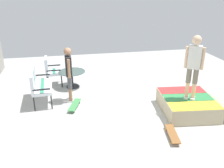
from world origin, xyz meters
name	(u,v)px	position (x,y,z in m)	size (l,w,h in m)	color
ground_plane	(115,109)	(0.00, 0.00, -0.05)	(12.00, 12.00, 0.10)	#B2B2AD
skate_ramp	(188,104)	(-0.63, -1.93, 0.22)	(1.72, 2.10, 0.45)	tan
patio_bench	(38,83)	(0.83, 2.16, 0.62)	(1.27, 0.61, 1.02)	black
patio_chair_near_house	(50,69)	(2.09, 1.85, 0.61)	(0.64, 0.57, 1.02)	black
patio_table	(72,76)	(1.81, 1.14, 0.40)	(0.90, 0.90, 0.57)	black
person_watching	(69,71)	(0.70, 1.25, 0.96)	(0.48, 0.24, 1.66)	silver
person_skater	(194,63)	(-0.71, -1.89, 1.45)	(0.35, 0.42, 1.71)	silver
skateboard_by_bench	(75,105)	(0.23, 1.15, 0.08)	(0.82, 0.44, 0.10)	#3F8C4C
skateboard_spare	(172,134)	(-1.69, -1.00, 0.08)	(0.82, 0.34, 0.10)	brown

